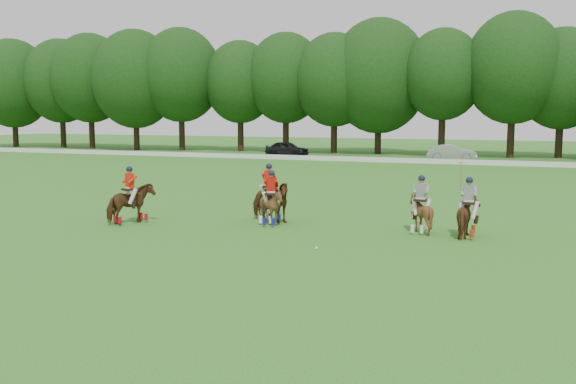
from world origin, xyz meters
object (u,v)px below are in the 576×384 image
(polo_stripe_a, at_px, (468,216))
(polo_red_a, at_px, (130,203))
(polo_stripe_b, at_px, (421,212))
(polo_ball, at_px, (316,248))
(car_mid, at_px, (452,152))
(polo_red_c, at_px, (272,206))
(car_left, at_px, (287,149))
(polo_red_b, at_px, (269,201))

(polo_stripe_a, bearing_deg, polo_red_a, -171.30)
(polo_stripe_b, bearing_deg, polo_ball, -122.31)
(car_mid, distance_m, polo_stripe_b, 37.62)
(car_mid, relative_size, polo_red_c, 2.08)
(car_left, relative_size, polo_stripe_a, 1.66)
(polo_red_c, relative_size, polo_ball, 24.21)
(polo_red_a, distance_m, polo_red_c, 5.70)
(polo_ball, bearing_deg, polo_red_a, 167.09)
(polo_stripe_a, height_order, polo_stripe_b, polo_stripe_a)
(car_left, relative_size, car_mid, 0.99)
(polo_red_b, xyz_separation_m, polo_stripe_a, (7.86, -0.29, -0.10))
(polo_red_c, distance_m, polo_ball, 4.95)
(car_mid, bearing_deg, polo_ball, 170.68)
(car_mid, bearing_deg, polo_red_b, 165.52)
(car_left, xyz_separation_m, polo_red_a, (8.68, -39.72, 0.07))
(car_left, distance_m, polo_stripe_b, 42.41)
(car_mid, xyz_separation_m, polo_stripe_b, (3.43, -37.46, 0.01))
(polo_red_a, relative_size, polo_stripe_b, 1.08)
(polo_red_c, relative_size, polo_stripe_a, 0.80)
(car_mid, xyz_separation_m, polo_ball, (0.76, -41.68, -0.70))
(polo_red_b, bearing_deg, polo_red_c, -57.00)
(polo_red_a, height_order, polo_stripe_b, polo_red_a)
(polo_ball, bearing_deg, polo_red_c, 129.96)
(polo_red_a, height_order, polo_red_b, polo_red_b)
(car_left, relative_size, polo_red_c, 2.06)
(car_mid, relative_size, polo_ball, 50.28)
(polo_stripe_a, bearing_deg, polo_stripe_b, 170.83)
(polo_red_b, relative_size, polo_stripe_a, 0.89)
(polo_red_a, relative_size, polo_red_b, 0.96)
(polo_red_b, height_order, polo_red_c, polo_red_b)
(car_left, height_order, polo_red_b, polo_red_b)
(car_left, xyz_separation_m, polo_red_c, (14.08, -37.93, 0.00))
(polo_red_c, bearing_deg, polo_stripe_b, 4.64)
(polo_red_c, xyz_separation_m, polo_stripe_a, (7.55, 0.19, 0.00))
(polo_stripe_b, xyz_separation_m, polo_ball, (-2.67, -4.22, -0.71))
(car_left, height_order, polo_red_c, polo_red_c)
(polo_ball, bearing_deg, polo_stripe_a, 41.83)
(car_mid, bearing_deg, polo_red_a, 158.54)
(car_left, height_order, polo_ball, car_left)
(polo_stripe_b, relative_size, polo_ball, 23.90)
(polo_stripe_a, bearing_deg, polo_ball, -138.17)
(car_mid, relative_size, polo_red_b, 1.88)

